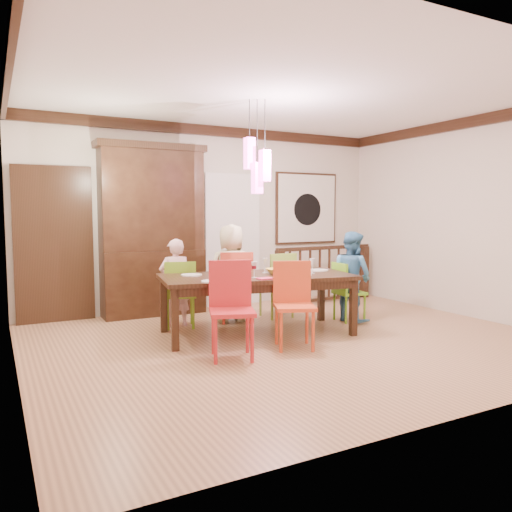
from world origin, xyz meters
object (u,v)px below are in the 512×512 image
chair_far_left (180,289)px  person_far_mid (231,273)px  balustrade (324,273)px  person_end_right (352,276)px  dining_table (257,281)px  chair_end_right (350,288)px  china_hutch (152,230)px  person_far_left (175,283)px

chair_far_left → person_far_mid: person_far_mid is taller
chair_far_left → person_far_mid: 0.78m
balustrade → person_end_right: size_ratio=1.58×
dining_table → chair_end_right: size_ratio=3.04×
china_hutch → person_far_mid: 1.41m
person_far_left → person_end_right: person_end_right is taller
person_far_mid → person_end_right: (1.51, -0.76, -0.05)m
person_far_left → person_far_mid: 0.80m
balustrade → chair_end_right: bearing=-116.8°
china_hutch → person_far_mid: size_ratio=1.85×
person_far_left → chair_end_right: bearing=167.8°
dining_table → chair_far_left: (-0.73, 0.81, -0.16)m
chair_far_left → person_end_right: size_ratio=0.71×
dining_table → china_hutch: (-0.80, 1.80, 0.59)m
person_far_left → person_far_mid: (0.79, -0.08, 0.10)m
china_hutch → chair_end_right: bearing=-37.1°
balustrade → person_far_mid: bearing=-167.1°
dining_table → person_end_right: bearing=11.9°
china_hutch → person_end_right: (2.34, -1.74, -0.64)m
chair_end_right → person_end_right: 0.16m
balustrade → person_far_mid: (-2.06, -0.64, 0.19)m
dining_table → china_hutch: bearing=123.9°
person_far_mid → person_end_right: 1.69m
balustrade → person_far_left: person_far_left is taller
balustrade → person_far_mid: size_ratio=1.46×
china_hutch → person_far_left: 1.13m
chair_end_right → person_far_mid: size_ratio=0.61×
chair_far_left → chair_end_right: size_ratio=1.08×
chair_end_right → person_far_mid: (-1.48, 0.76, 0.21)m
dining_table → chair_end_right: bearing=11.9°
dining_table → person_far_mid: (0.03, 0.81, 0.01)m
chair_end_right → china_hutch: (-2.31, 1.74, 0.79)m
person_end_right → china_hutch: bearing=44.5°
balustrade → person_far_left: 2.90m
balustrade → person_far_mid: person_far_mid is taller
person_end_right → dining_table: bearing=83.2°
chair_end_right → china_hutch: china_hutch is taller
chair_far_left → chair_end_right: (2.24, -0.76, -0.04)m
balustrade → person_far_mid: 2.16m
chair_end_right → china_hutch: 3.00m
dining_table → person_far_left: person_far_left is taller
dining_table → china_hutch: china_hutch is taller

